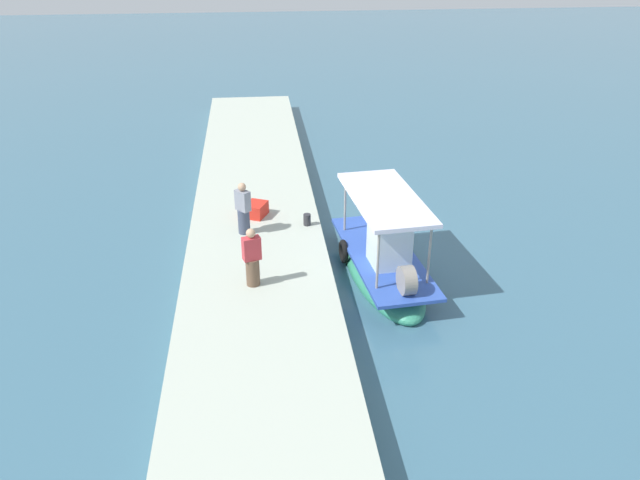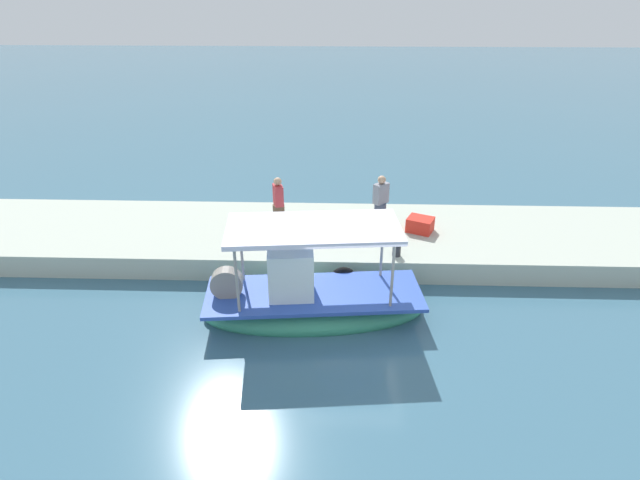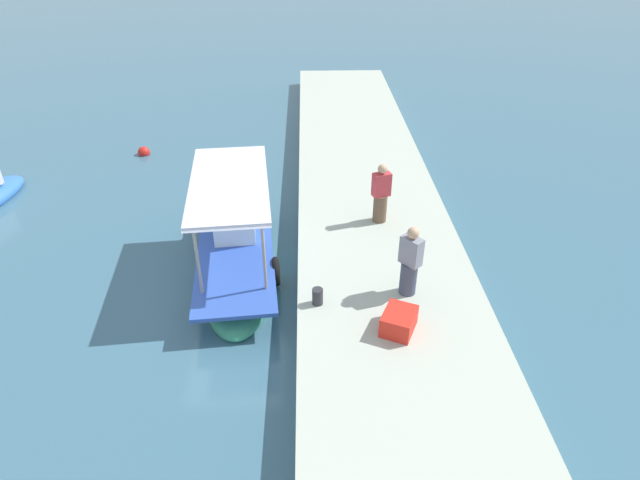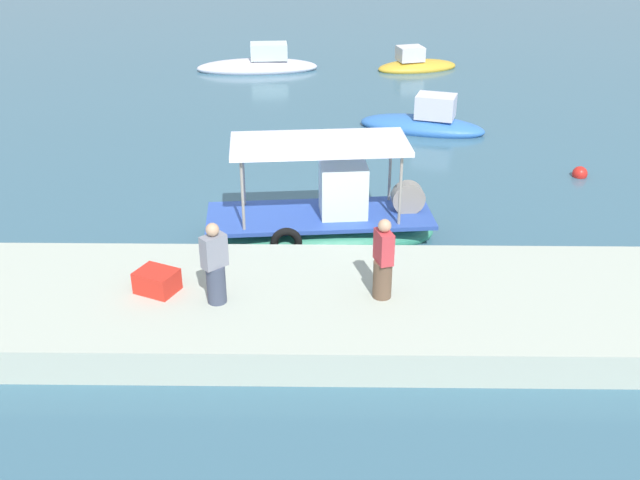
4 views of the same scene
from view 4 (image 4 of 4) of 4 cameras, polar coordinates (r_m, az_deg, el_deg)
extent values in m
plane|color=#3C667C|center=(18.61, -3.47, 0.17)|extent=(120.00, 120.00, 0.00)
cube|color=#B4BDAD|center=(15.11, -4.48, -5.14)|extent=(36.00, 4.22, 0.69)
ellipsoid|color=#35916F|center=(18.40, -0.04, 0.36)|extent=(5.84, 2.41, 0.97)
cube|color=#3053B1|center=(18.16, -0.04, 1.87)|extent=(5.61, 2.39, 0.10)
cube|color=white|center=(17.96, 1.78, 3.78)|extent=(1.19, 1.13, 1.38)
cylinder|color=gray|center=(18.70, 5.37, 5.37)|extent=(0.07, 0.07, 1.83)
cylinder|color=gray|center=(17.40, 6.15, 3.66)|extent=(0.07, 0.07, 1.83)
cylinder|color=gray|center=(18.44, -5.88, 5.03)|extent=(0.07, 0.07, 1.83)
cylinder|color=gray|center=(17.12, -5.93, 3.27)|extent=(0.07, 0.07, 1.83)
cube|color=white|center=(17.47, -0.04, 7.34)|extent=(4.29, 2.21, 0.12)
torus|color=black|center=(17.33, -2.58, -0.18)|extent=(0.75, 0.25, 0.74)
cylinder|color=gray|center=(18.29, 6.74, 3.23)|extent=(0.83, 0.42, 0.80)
cylinder|color=brown|center=(14.61, 4.79, -3.00)|extent=(0.47, 0.47, 0.78)
cube|color=#C83940|center=(14.28, 4.89, -0.52)|extent=(0.39, 0.53, 0.64)
sphere|color=tan|center=(14.08, 4.96, 1.10)|extent=(0.25, 0.25, 0.25)
cylinder|color=#3E465B|center=(14.53, -7.93, -3.35)|extent=(0.53, 0.53, 0.78)
cube|color=gray|center=(14.19, -8.11, -0.85)|extent=(0.53, 0.51, 0.65)
sphere|color=tan|center=(13.99, -8.23, 0.79)|extent=(0.26, 0.26, 0.26)
cylinder|color=#2D2D33|center=(16.43, -8.13, -0.42)|extent=(0.24, 0.24, 0.38)
cube|color=red|center=(15.18, -12.35, -3.08)|extent=(0.96, 0.88, 0.45)
sphere|color=red|center=(23.59, 19.23, 4.80)|extent=(0.45, 0.45, 0.45)
ellipsoid|color=gold|center=(35.07, 7.43, 12.95)|extent=(4.00, 2.53, 0.67)
cube|color=silver|center=(34.79, 6.91, 13.96)|extent=(1.33, 1.22, 0.62)
ellipsoid|color=silver|center=(34.68, -4.81, 13.00)|extent=(5.58, 2.29, 0.76)
cube|color=silver|center=(34.51, -3.93, 14.20)|extent=(1.72, 1.22, 0.69)
ellipsoid|color=#3571C6|center=(26.64, 7.78, 8.58)|extent=(4.65, 2.78, 0.74)
cube|color=silver|center=(26.35, 8.83, 10.06)|extent=(1.53, 1.29, 0.79)
camera|label=1|loc=(20.54, 56.33, 19.38)|focal=35.54mm
camera|label=2|loc=(27.28, -0.89, 25.58)|focal=28.42mm
camera|label=3|loc=(18.73, -40.79, 20.27)|focal=30.06mm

